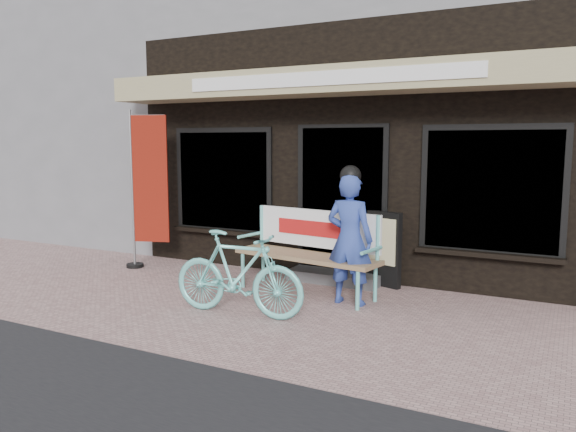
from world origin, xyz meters
The scene contains 8 objects.
ground centered at (0.00, 0.00, 0.00)m, with size 70.00×70.00×0.00m, color tan.
storefront centered at (0.00, 4.96, 2.99)m, with size 7.00×6.77×6.00m.
neighbor_left_near centered at (-8.50, 5.50, 3.20)m, with size 10.00×7.00×6.40m, color slate.
bench centered at (-0.08, 1.12, 0.63)m, with size 2.04×0.81×1.08m.
person centered at (0.56, 0.86, 0.83)m, with size 0.59×0.40×1.68m.
bicycle centered at (-0.39, -0.14, 0.48)m, with size 0.45×1.61×0.97m, color #6ACFC7.
nobori_red centered at (-2.93, 1.28, 1.26)m, with size 0.72×0.38×2.44m.
menu_stand centered at (0.67, 1.86, 0.53)m, with size 0.52×0.25×1.03m.
Camera 1 is at (2.95, -5.37, 1.95)m, focal length 35.00 mm.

